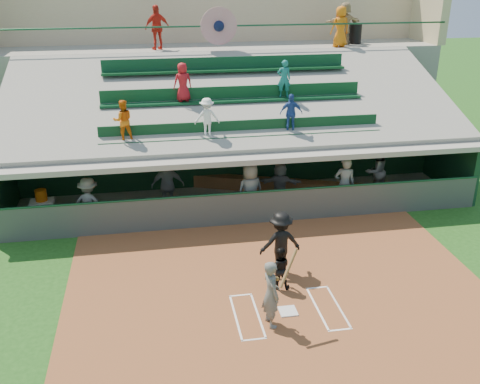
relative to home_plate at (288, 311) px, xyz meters
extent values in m
plane|color=#1B4914|center=(0.00, 0.00, -0.04)|extent=(100.00, 100.00, 0.00)
cube|color=brown|center=(0.00, 0.50, -0.03)|extent=(11.00, 9.00, 0.02)
cube|color=silver|center=(0.00, 0.00, 0.00)|extent=(0.43, 0.43, 0.03)
cube|color=white|center=(-0.75, 0.00, -0.01)|extent=(0.05, 1.80, 0.01)
cube|color=white|center=(0.75, 0.00, -0.01)|extent=(0.05, 1.80, 0.01)
cube|color=white|center=(-1.30, 0.00, -0.01)|extent=(0.05, 1.80, 0.01)
cube|color=silver|center=(1.30, 0.00, -0.01)|extent=(0.05, 1.80, 0.01)
cube|color=white|center=(-1.02, 0.90, -0.01)|extent=(0.60, 0.05, 0.01)
cube|color=white|center=(1.02, 0.90, -0.01)|extent=(0.60, 0.05, 0.01)
cube|color=silver|center=(-1.02, -0.90, -0.01)|extent=(0.60, 0.05, 0.01)
cube|color=white|center=(1.02, -0.90, -0.01)|extent=(0.60, 0.05, 0.01)
cube|color=gray|center=(0.00, 6.75, -0.02)|extent=(16.00, 3.50, 0.04)
cube|color=gray|center=(0.00, 13.50, 2.26)|extent=(20.00, 3.00, 4.60)
cube|color=#474C48|center=(0.00, 5.00, 0.52)|extent=(16.00, 0.06, 1.10)
cylinder|color=#154325|center=(0.00, 5.00, 1.09)|extent=(16.00, 0.08, 0.08)
cube|color=black|center=(0.00, 8.50, 1.07)|extent=(16.00, 0.25, 2.20)
cube|color=black|center=(-8.00, 6.75, 1.07)|extent=(0.25, 3.50, 2.20)
cube|color=#10321C|center=(8.00, 6.75, 1.07)|extent=(0.25, 3.50, 2.20)
cube|color=gray|center=(0.00, 6.75, 2.17)|extent=(16.40, 3.90, 0.18)
cube|color=gray|center=(0.00, 10.25, 1.12)|extent=(16.40, 3.50, 2.30)
cube|color=#99968B|center=(0.00, 11.90, 2.26)|extent=(16.40, 0.30, 4.60)
cube|color=gray|center=(0.00, 8.60, 3.42)|extent=(16.40, 6.51, 2.37)
cube|color=#0C351D|center=(0.00, 6.20, 2.62)|extent=(9.40, 0.42, 0.08)
cube|color=#0B341A|center=(0.00, 6.40, 2.88)|extent=(9.40, 0.06, 0.45)
cube|color=#0C371D|center=(0.00, 8.10, 3.37)|extent=(9.40, 0.42, 0.08)
cube|color=#0D3D1E|center=(0.00, 8.30, 3.62)|extent=(9.40, 0.06, 0.45)
cube|color=#0C371A|center=(0.00, 10.00, 4.12)|extent=(9.40, 0.42, 0.08)
cube|color=#0D3B21|center=(0.00, 10.20, 4.38)|extent=(9.40, 0.06, 0.45)
imported|color=orange|center=(-3.87, 6.30, 3.31)|extent=(0.69, 0.57, 1.30)
imported|color=white|center=(-1.19, 6.30, 3.29)|extent=(0.82, 0.47, 1.26)
imported|color=#244591|center=(1.63, 6.30, 3.30)|extent=(0.79, 0.41, 1.29)
imported|color=#A7131A|center=(-1.81, 8.20, 4.08)|extent=(0.74, 0.57, 1.34)
imported|color=#186F69|center=(1.84, 8.20, 4.08)|extent=(0.52, 0.36, 1.34)
cylinder|color=#154127|center=(0.00, 12.00, 5.56)|extent=(20.00, 0.07, 0.07)
cylinder|color=red|center=(0.00, 11.98, 5.56)|extent=(1.50, 0.06, 1.50)
sphere|color=#0E1538|center=(0.00, 11.95, 5.56)|extent=(0.44, 0.44, 0.44)
cube|color=tan|center=(0.00, 15.00, 6.16)|extent=(20.00, 0.40, 3.20)
cube|color=tan|center=(10.00, 13.50, 6.16)|extent=(0.40, 3.00, 3.20)
imported|color=#50534E|center=(-0.53, -0.40, 0.83)|extent=(0.50, 0.68, 1.69)
cylinder|color=olive|center=(-0.18, -0.55, 1.57)|extent=(0.56, 0.54, 0.75)
sphere|color=olive|center=(-0.40, -0.40, 1.22)|extent=(0.10, 0.10, 0.10)
imported|color=black|center=(0.03, 1.10, 0.57)|extent=(0.65, 0.55, 1.18)
imported|color=black|center=(0.26, 1.92, 0.87)|extent=(1.19, 0.73, 1.77)
cube|color=brown|center=(0.07, 8.01, 0.24)|extent=(14.71, 5.99, 0.47)
cube|color=white|center=(-6.75, 6.49, 0.33)|extent=(0.78, 0.61, 0.65)
cylinder|color=#DF610D|center=(-6.74, 6.49, 0.85)|extent=(0.38, 0.38, 0.38)
imported|color=#535550|center=(-5.10, 5.50, 0.87)|extent=(1.25, 0.95, 1.72)
imported|color=#5A5C57|center=(-2.58, 6.38, 0.95)|extent=(1.12, 0.48, 1.89)
imported|color=#555753|center=(0.09, 5.43, 0.96)|extent=(1.07, 0.85, 1.91)
imported|color=#535651|center=(1.28, 6.16, 0.81)|extent=(1.57, 0.84, 1.62)
imported|color=#60635D|center=(3.33, 5.37, 0.97)|extent=(0.78, 0.58, 1.93)
imported|color=#585A55|center=(4.92, 6.45, 0.97)|extent=(1.15, 1.05, 1.93)
cylinder|color=black|center=(6.39, 13.24, 5.00)|extent=(0.57, 0.57, 0.86)
imported|color=red|center=(-2.48, 12.81, 5.47)|extent=(1.15, 0.77, 1.81)
imported|color=orange|center=(5.33, 12.30, 5.42)|extent=(0.90, 0.65, 1.71)
imported|color=tan|center=(5.78, 13.05, 5.48)|extent=(1.76, 0.85, 1.83)
camera|label=1|loc=(-3.03, -10.57, 7.79)|focal=40.00mm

